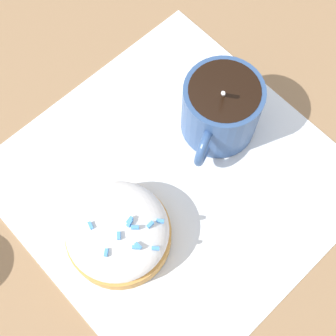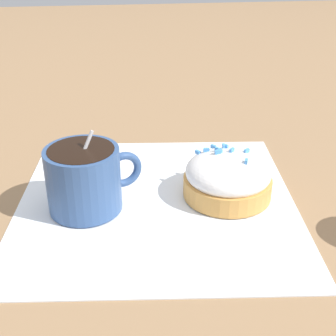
{
  "view_description": "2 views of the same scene",
  "coord_description": "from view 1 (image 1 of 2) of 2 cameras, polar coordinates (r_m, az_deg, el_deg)",
  "views": [
    {
      "loc": [
        -0.14,
        -0.11,
        0.47
      ],
      "look_at": [
        -0.01,
        0.0,
        0.04
      ],
      "focal_mm": 50.0,
      "sensor_mm": 36.0,
      "label": 1
    },
    {
      "loc": [
        0.05,
        0.47,
        0.29
      ],
      "look_at": [
        -0.01,
        -0.01,
        0.04
      ],
      "focal_mm": 50.0,
      "sensor_mm": 36.0,
      "label": 2
    }
  ],
  "objects": [
    {
      "name": "ground_plane",
      "position": [
        0.5,
        0.77,
        -1.58
      ],
      "size": [
        3.0,
        3.0,
        0.0
      ],
      "primitive_type": "plane",
      "color": "#93704C"
    },
    {
      "name": "paper_napkin",
      "position": [
        0.5,
        0.78,
        -1.52
      ],
      "size": [
        0.35,
        0.35,
        0.0
      ],
      "color": "white",
      "rests_on": "ground_plane"
    },
    {
      "name": "coffee_cup",
      "position": [
        0.49,
        6.45,
        7.24
      ],
      "size": [
        0.11,
        0.08,
        0.09
      ],
      "color": "#335184",
      "rests_on": "paper_napkin"
    },
    {
      "name": "frosted_pastry",
      "position": [
        0.46,
        -6.07,
        -7.82
      ],
      "size": [
        0.1,
        0.1,
        0.06
      ],
      "color": "#D19347",
      "rests_on": "paper_napkin"
    }
  ]
}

